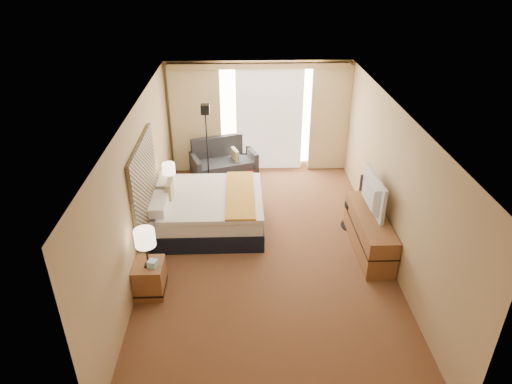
{
  "coord_description": "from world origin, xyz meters",
  "views": [
    {
      "loc": [
        -0.41,
        -6.69,
        4.83
      ],
      "look_at": [
        -0.17,
        0.4,
        0.98
      ],
      "focal_mm": 32.0,
      "sensor_mm": 36.0,
      "label": 1
    }
  ],
  "objects_px": {
    "bed": "(209,210)",
    "loveseat": "(224,165)",
    "nightstand_left": "(150,278)",
    "desk_chair": "(358,206)",
    "media_dresser": "(369,232)",
    "nightstand_right": "(171,199)",
    "floor_lamp": "(206,131)",
    "television": "(368,193)",
    "lamp_right": "(169,169)",
    "lamp_left": "(145,239)"
  },
  "relations": [
    {
      "from": "media_dresser",
      "to": "lamp_left",
      "type": "bearing_deg",
      "value": -163.37
    },
    {
      "from": "desk_chair",
      "to": "television",
      "type": "bearing_deg",
      "value": -108.5
    },
    {
      "from": "lamp_left",
      "to": "television",
      "type": "height_order",
      "value": "television"
    },
    {
      "from": "media_dresser",
      "to": "desk_chair",
      "type": "xyz_separation_m",
      "value": [
        -0.03,
        0.77,
        0.1
      ]
    },
    {
      "from": "bed",
      "to": "lamp_left",
      "type": "distance_m",
      "value": 2.21
    },
    {
      "from": "bed",
      "to": "desk_chair",
      "type": "height_order",
      "value": "desk_chair"
    },
    {
      "from": "media_dresser",
      "to": "bed",
      "type": "height_order",
      "value": "bed"
    },
    {
      "from": "nightstand_right",
      "to": "media_dresser",
      "type": "height_order",
      "value": "media_dresser"
    },
    {
      "from": "media_dresser",
      "to": "loveseat",
      "type": "distance_m",
      "value": 4.04
    },
    {
      "from": "loveseat",
      "to": "nightstand_right",
      "type": "bearing_deg",
      "value": -142.35
    },
    {
      "from": "nightstand_left",
      "to": "bed",
      "type": "height_order",
      "value": "bed"
    },
    {
      "from": "nightstand_left",
      "to": "nightstand_right",
      "type": "relative_size",
      "value": 1.0
    },
    {
      "from": "floor_lamp",
      "to": "television",
      "type": "height_order",
      "value": "floor_lamp"
    },
    {
      "from": "nightstand_right",
      "to": "lamp_left",
      "type": "distance_m",
      "value": 2.66
    },
    {
      "from": "bed",
      "to": "loveseat",
      "type": "xyz_separation_m",
      "value": [
        0.23,
        2.19,
        -0.06
      ]
    },
    {
      "from": "lamp_right",
      "to": "desk_chair",
      "type": "bearing_deg",
      "value": -10.73
    },
    {
      "from": "nightstand_left",
      "to": "bed",
      "type": "xyz_separation_m",
      "value": [
        0.81,
        1.9,
        0.09
      ]
    },
    {
      "from": "desk_chair",
      "to": "floor_lamp",
      "type": "bearing_deg",
      "value": 133.87
    },
    {
      "from": "nightstand_left",
      "to": "lamp_left",
      "type": "relative_size",
      "value": 0.85
    },
    {
      "from": "media_dresser",
      "to": "bed",
      "type": "distance_m",
      "value": 3.01
    },
    {
      "from": "loveseat",
      "to": "media_dresser",
      "type": "bearing_deg",
      "value": -68.1
    },
    {
      "from": "nightstand_left",
      "to": "media_dresser",
      "type": "bearing_deg",
      "value": 15.84
    },
    {
      "from": "floor_lamp",
      "to": "desk_chair",
      "type": "xyz_separation_m",
      "value": [
        2.95,
        -1.7,
        -0.92
      ]
    },
    {
      "from": "nightstand_left",
      "to": "desk_chair",
      "type": "distance_m",
      "value": 4.1
    },
    {
      "from": "media_dresser",
      "to": "floor_lamp",
      "type": "xyz_separation_m",
      "value": [
        -2.98,
        2.47,
        1.02
      ]
    },
    {
      "from": "bed",
      "to": "lamp_right",
      "type": "bearing_deg",
      "value": 142.37
    },
    {
      "from": "lamp_left",
      "to": "loveseat",
      "type": "bearing_deg",
      "value": 76.25
    },
    {
      "from": "lamp_left",
      "to": "lamp_right",
      "type": "distance_m",
      "value": 2.56
    },
    {
      "from": "loveseat",
      "to": "lamp_left",
      "type": "distance_m",
      "value": 4.33
    },
    {
      "from": "nightstand_left",
      "to": "floor_lamp",
      "type": "relative_size",
      "value": 0.28
    },
    {
      "from": "nightstand_right",
      "to": "lamp_left",
      "type": "height_order",
      "value": "lamp_left"
    },
    {
      "from": "bed",
      "to": "loveseat",
      "type": "height_order",
      "value": "bed"
    },
    {
      "from": "floor_lamp",
      "to": "television",
      "type": "relative_size",
      "value": 1.71
    },
    {
      "from": "bed",
      "to": "lamp_right",
      "type": "height_order",
      "value": "lamp_right"
    },
    {
      "from": "media_dresser",
      "to": "floor_lamp",
      "type": "distance_m",
      "value": 4.0
    },
    {
      "from": "floor_lamp",
      "to": "television",
      "type": "distance_m",
      "value": 3.7
    },
    {
      "from": "bed",
      "to": "floor_lamp",
      "type": "xyz_separation_m",
      "value": [
        -0.09,
        1.62,
        1.01
      ]
    },
    {
      "from": "media_dresser",
      "to": "desk_chair",
      "type": "height_order",
      "value": "desk_chair"
    },
    {
      "from": "lamp_right",
      "to": "bed",
      "type": "bearing_deg",
      "value": -37.63
    },
    {
      "from": "lamp_right",
      "to": "television",
      "type": "bearing_deg",
      "value": -18.74
    },
    {
      "from": "floor_lamp",
      "to": "media_dresser",
      "type": "bearing_deg",
      "value": -39.6
    },
    {
      "from": "lamp_left",
      "to": "lamp_right",
      "type": "relative_size",
      "value": 1.23
    },
    {
      "from": "loveseat",
      "to": "floor_lamp",
      "type": "relative_size",
      "value": 0.84
    },
    {
      "from": "television",
      "to": "lamp_right",
      "type": "bearing_deg",
      "value": 69.98
    },
    {
      "from": "lamp_left",
      "to": "lamp_right",
      "type": "bearing_deg",
      "value": 90.03
    },
    {
      "from": "lamp_left",
      "to": "nightstand_left",
      "type": "bearing_deg",
      "value": 114.1
    },
    {
      "from": "bed",
      "to": "loveseat",
      "type": "distance_m",
      "value": 2.2
    },
    {
      "from": "nightstand_left",
      "to": "desk_chair",
      "type": "height_order",
      "value": "desk_chair"
    },
    {
      "from": "desk_chair",
      "to": "loveseat",
      "type": "bearing_deg",
      "value": 123.01
    },
    {
      "from": "bed",
      "to": "desk_chair",
      "type": "relative_size",
      "value": 2.02
    }
  ]
}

